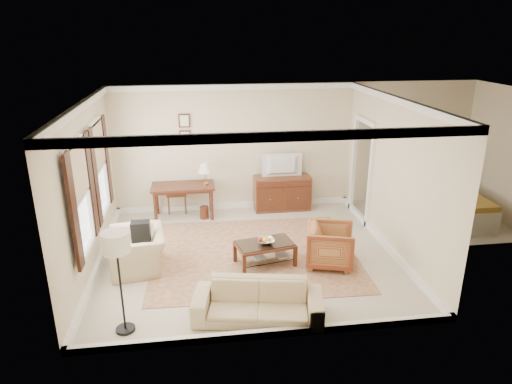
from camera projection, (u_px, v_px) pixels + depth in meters
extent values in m
cube|color=beige|center=(248.00, 255.00, 8.62)|extent=(5.50, 5.00, 0.01)
cube|color=white|center=(247.00, 100.00, 7.64)|extent=(5.50, 5.00, 0.01)
cube|color=beige|center=(234.00, 148.00, 10.46)|extent=(5.50, 0.01, 2.90)
cube|color=beige|center=(271.00, 244.00, 5.80)|extent=(5.50, 0.01, 2.90)
cube|color=beige|center=(87.00, 189.00, 7.77)|extent=(0.01, 5.00, 2.90)
cube|color=beige|center=(394.00, 176.00, 8.48)|extent=(0.01, 5.00, 2.90)
cube|color=beige|center=(429.00, 219.00, 10.24)|extent=(3.00, 2.70, 0.01)
cube|color=beige|center=(502.00, 154.00, 9.95)|extent=(0.01, 2.70, 2.90)
cube|color=brown|center=(254.00, 254.00, 8.65)|extent=(3.89, 3.37, 0.01)
cube|color=#4C2315|center=(183.00, 186.00, 10.13)|extent=(1.39, 0.69, 0.05)
cylinder|color=#4C2315|center=(155.00, 208.00, 9.93)|extent=(0.07, 0.07, 0.71)
cylinder|color=#4C2315|center=(212.00, 205.00, 10.09)|extent=(0.07, 0.07, 0.71)
cylinder|color=#4C2315|center=(157.00, 199.00, 10.42)|extent=(0.07, 0.07, 0.71)
cylinder|color=#4C2315|center=(211.00, 197.00, 10.58)|extent=(0.07, 0.07, 0.71)
cube|color=brown|center=(282.00, 193.00, 10.69)|extent=(1.30, 0.50, 0.80)
imported|color=black|center=(283.00, 158.00, 10.39)|extent=(0.88, 0.51, 0.12)
cube|color=#4C2315|center=(265.00, 245.00, 8.15)|extent=(1.12, 0.79, 0.04)
cube|color=silver|center=(265.00, 243.00, 8.14)|extent=(1.05, 0.72, 0.01)
cube|color=silver|center=(265.00, 257.00, 8.23)|extent=(1.03, 0.70, 0.02)
cube|color=#4C2315|center=(244.00, 266.00, 7.83)|extent=(0.07, 0.07, 0.39)
cube|color=#4C2315|center=(295.00, 257.00, 8.13)|extent=(0.07, 0.07, 0.39)
cube|color=#4C2315|center=(235.00, 252.00, 8.30)|extent=(0.07, 0.07, 0.39)
cube|color=#4C2315|center=(283.00, 244.00, 8.61)|extent=(0.07, 0.07, 0.39)
imported|color=silver|center=(266.00, 240.00, 8.10)|extent=(0.42, 0.42, 0.10)
imported|color=brown|center=(253.00, 257.00, 8.17)|extent=(0.28, 0.11, 0.38)
imported|color=brown|center=(276.00, 255.00, 8.25)|extent=(0.28, 0.09, 0.38)
imported|color=maroon|center=(330.00, 244.00, 8.14)|extent=(0.95, 0.98, 0.83)
imported|color=#C3B384|center=(137.00, 245.00, 7.99)|extent=(0.83, 1.15, 0.93)
cube|color=black|center=(141.00, 230.00, 7.97)|extent=(0.30, 0.37, 0.40)
imported|color=#C3B384|center=(258.00, 296.00, 6.62)|extent=(1.95, 0.89, 0.74)
cylinder|color=black|center=(126.00, 329.00, 6.46)|extent=(0.27, 0.27, 0.04)
cylinder|color=black|center=(121.00, 290.00, 6.24)|extent=(0.03, 0.03, 1.28)
cylinder|color=silver|center=(116.00, 242.00, 6.00)|extent=(0.38, 0.38, 0.28)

